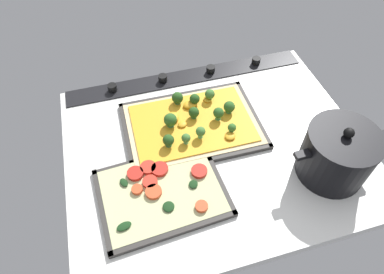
{
  "coord_description": "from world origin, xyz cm",
  "views": [
    {
      "loc": [
        21.53,
        51.84,
        71.56
      ],
      "look_at": [
        6.07,
        -1.97,
        3.09
      ],
      "focal_mm": 31.25,
      "sensor_mm": 36.0,
      "label": 1
    }
  ],
  "objects": [
    {
      "name": "ground_plane",
      "position": [
        0.0,
        0.0,
        -1.5
      ],
      "size": [
        79.77,
        64.74,
        3.0
      ],
      "primitive_type": "cube",
      "color": "silver"
    },
    {
      "name": "stove_control_panel",
      "position": [
        -0.0,
        -28.87,
        0.55
      ],
      "size": [
        76.58,
        7.0,
        2.6
      ],
      "color": "black",
      "rests_on": "ground_plane"
    },
    {
      "name": "baking_tray_front",
      "position": [
        4.34,
        -7.95,
        0.36
      ],
      "size": [
        38.34,
        27.28,
        1.3
      ],
      "color": "#33302D",
      "rests_on": "ground_plane"
    },
    {
      "name": "broccoli_pizza",
      "position": [
        4.06,
        -8.27,
        1.8
      ],
      "size": [
        35.91,
        24.85,
        5.55
      ],
      "color": "beige",
      "rests_on": "baking_tray_front"
    },
    {
      "name": "baking_tray_back",
      "position": [
        17.33,
        10.7,
        0.38
      ],
      "size": [
        31.3,
        24.86,
        1.3
      ],
      "color": "#33302D",
      "rests_on": "ground_plane"
    },
    {
      "name": "veggie_pizza_back",
      "position": [
        17.34,
        10.19,
        1.14
      ],
      "size": [
        28.77,
        22.33,
        1.9
      ],
      "color": "#BCC088",
      "rests_on": "baking_tray_back"
    },
    {
      "name": "cooking_pot",
      "position": [
        -25.02,
        15.84,
        6.93
      ],
      "size": [
        24.02,
        17.16,
        16.15
      ],
      "color": "black",
      "rests_on": "ground_plane"
    }
  ]
}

